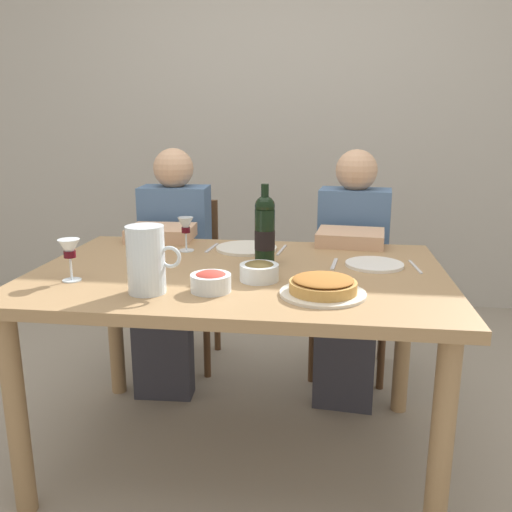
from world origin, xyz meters
The scene contains 20 objects.
ground_plane centered at (0.00, 0.00, 0.00)m, with size 8.00×8.00×0.00m, color gray.
back_wall centered at (0.00, 1.97, 1.40)m, with size 8.00×0.10×2.80m, color #B2ADA3.
dining_table centered at (0.00, 0.00, 0.67)m, with size 1.50×1.00×0.76m.
wine_bottle centered at (0.08, 0.10, 0.89)m, with size 0.08×0.08×0.31m.
water_pitcher centered at (-0.25, -0.30, 0.86)m, with size 0.17×0.12×0.22m.
baked_tart centered at (0.31, -0.25, 0.79)m, with size 0.27×0.27×0.06m.
salad_bowl centered at (-0.05, -0.26, 0.79)m, with size 0.13×0.13×0.07m.
olive_bowl centered at (0.09, -0.12, 0.79)m, with size 0.13×0.13×0.07m.
wine_glass_left_diner centered at (-0.55, -0.21, 0.87)m, with size 0.07×0.07×0.15m.
wine_glass_right_diner centered at (-0.27, 0.26, 0.86)m, with size 0.07×0.07×0.14m.
dinner_plate_left_setting centered at (0.50, 0.12, 0.77)m, with size 0.22×0.22×0.01m, color white.
dinner_plate_right_setting centered at (-0.02, 0.32, 0.77)m, with size 0.26×0.26×0.01m, color silver.
fork_left_setting centered at (0.35, 0.12, 0.76)m, with size 0.16×0.01×0.01m, color silver.
knife_left_setting centered at (0.65, 0.12, 0.76)m, with size 0.18×0.01×0.01m, color silver.
knife_right_setting centered at (0.13, 0.32, 0.76)m, with size 0.18×0.01×0.01m, color silver.
spoon_right_setting centered at (-0.17, 0.32, 0.76)m, with size 0.16×0.01×0.01m, color silver.
chair_left centered at (-0.45, 0.87, 0.50)m, with size 0.42×0.42×0.87m.
diner_left centered at (-0.44, 0.64, 0.62)m, with size 0.35×0.51×1.16m.
chair_right centered at (0.46, 0.88, 0.50)m, with size 0.44×0.44×0.87m.
diner_right centered at (0.44, 0.65, 0.62)m, with size 0.37×0.53×1.16m.
Camera 1 is at (0.31, -1.88, 1.30)m, focal length 37.78 mm.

